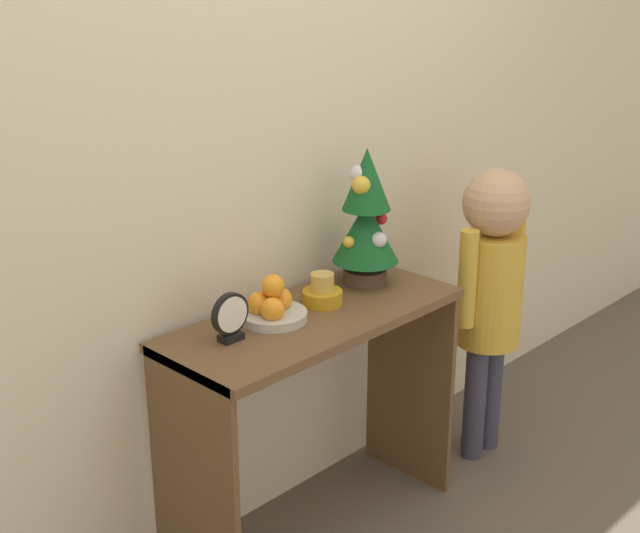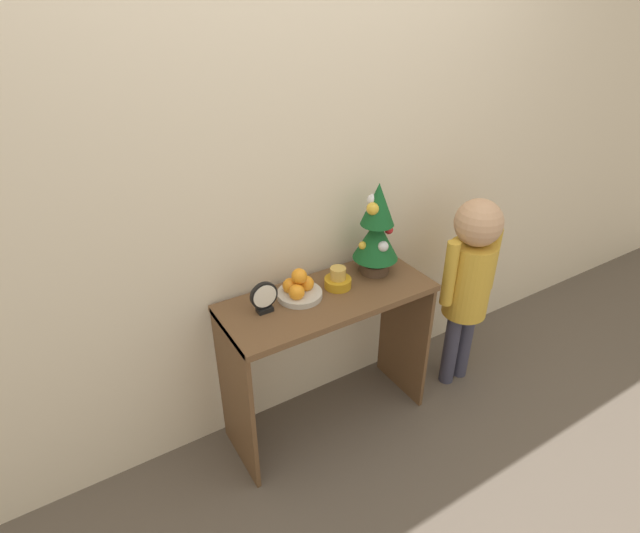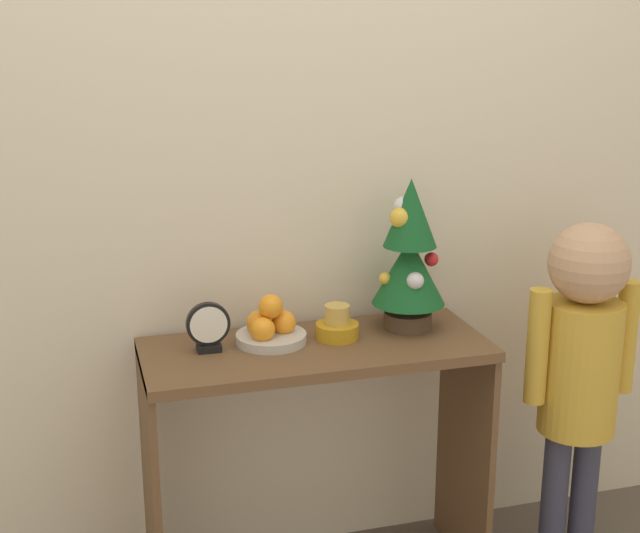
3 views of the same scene
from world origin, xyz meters
name	(u,v)px [view 2 (image 2 of 3)]	position (x,y,z in m)	size (l,w,h in m)	color
ground_plane	(349,445)	(0.00, 0.00, 0.00)	(12.00, 12.00, 0.00)	brown
back_wall	(299,174)	(0.00, 0.44, 1.25)	(7.00, 0.05, 2.50)	beige
console_table	(328,330)	(0.00, 0.20, 0.57)	(0.97, 0.40, 0.76)	brown
mini_tree	(377,229)	(0.30, 0.26, 0.99)	(0.21, 0.21, 0.45)	#4C3828
fruit_bowl	(299,289)	(-0.12, 0.25, 0.81)	(0.20, 0.20, 0.14)	#B7B2A8
singing_bowl	(338,280)	(0.07, 0.24, 0.80)	(0.12, 0.12, 0.10)	#B78419
desk_clock	(264,298)	(-0.29, 0.23, 0.83)	(0.12, 0.04, 0.14)	black
child_figure	(470,272)	(0.78, 0.09, 0.69)	(0.36, 0.23, 1.09)	#38384C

